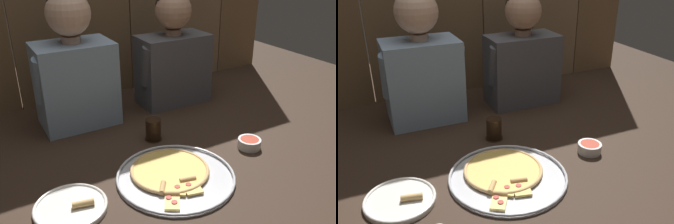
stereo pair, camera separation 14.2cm
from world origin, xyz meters
TOP-DOWN VIEW (x-y plane):
  - ground_plane at (0.00, 0.00)m, footprint 3.20×3.20m
  - pizza_tray at (-0.10, -0.06)m, footprint 0.44×0.44m
  - dinner_plate at (-0.48, -0.05)m, footprint 0.24×0.24m
  - drinking_glass at (-0.03, 0.22)m, footprint 0.08×0.08m
  - dipping_bowl at (0.28, -0.04)m, footprint 0.10×0.10m
  - diner_left at (-0.26, 0.55)m, footprint 0.38×0.24m
  - diner_right at (0.26, 0.55)m, footprint 0.40×0.20m

SIDE VIEW (x-z plane):
  - ground_plane at x=0.00m, z-range 0.00..0.00m
  - dinner_plate at x=-0.48m, z-range -0.01..0.03m
  - pizza_tray at x=-0.10m, z-range 0.00..0.02m
  - dipping_bowl at x=0.28m, z-range 0.00..0.04m
  - drinking_glass at x=-0.03m, z-range 0.00..0.10m
  - diner_right at x=0.26m, z-range -0.02..0.56m
  - diner_left at x=-0.26m, z-range -0.02..0.60m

